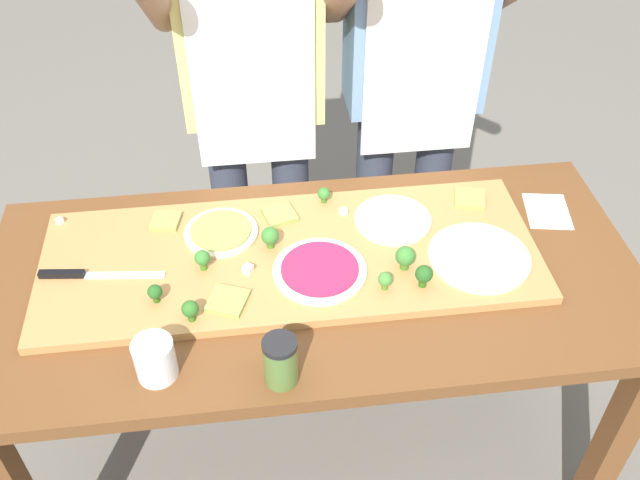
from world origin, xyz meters
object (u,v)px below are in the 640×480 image
prep_table (315,304)px  broccoli_floret_center_right (385,280)px  pizza_slice_near_right (470,198)px  cook_right (414,73)px  recipe_note (547,211)px  broccoli_floret_front_left (324,194)px  pizza_whole_beet_magenta (320,270)px  pizza_whole_cheese_artichoke (479,257)px  broccoli_floret_front_mid (270,236)px  pizza_slice_near_left (166,221)px  broccoli_floret_back_mid (190,310)px  cheese_crumble_b (60,221)px  cheese_crumble_c (248,268)px  cheese_crumble_a (343,211)px  broccoli_floret_back_left (424,275)px  chefs_knife (84,274)px  broccoli_floret_front_right (405,257)px  broccoli_floret_back_right (155,292)px  pizza_slice_center (228,301)px  pizza_whole_white_garlic (393,219)px  flour_cup (155,361)px  pizza_slice_far_right (280,214)px  broccoli_floret_center_left (202,259)px  sauce_jar (281,361)px  cook_left (253,83)px  pizza_whole_pesto_green (221,232)px

prep_table → broccoli_floret_center_right: (0.16, -0.09, 0.16)m
pizza_slice_near_right → cook_right: 0.43m
recipe_note → broccoli_floret_front_left: bearing=171.6°
pizza_whole_beet_magenta → pizza_whole_cheese_artichoke: bearing=-0.2°
broccoli_floret_front_mid → prep_table: bearing=-40.7°
pizza_slice_near_right → cook_right: size_ratio=0.05×
pizza_slice_near_left → broccoli_floret_back_mid: size_ratio=1.30×
cheese_crumble_b → cook_right: 1.09m
cheese_crumble_c → cook_right: 0.81m
pizza_slice_near_right → cheese_crumble_a: 0.35m
broccoli_floret_back_mid → pizza_whole_cheese_artichoke: bearing=9.2°
broccoli_floret_front_left → broccoli_floret_back_left: size_ratio=0.77×
prep_table → recipe_note: size_ratio=10.91×
chefs_knife → pizza_slice_near_right: bearing=9.6°
broccoli_floret_front_right → pizza_whole_beet_magenta: bearing=177.2°
broccoli_floret_front_right → recipe_note: (0.44, 0.19, -0.06)m
broccoli_floret_front_mid → broccoli_floret_back_mid: bearing=-131.2°
chefs_knife → cheese_crumble_b: 0.23m
broccoli_floret_back_right → cook_right: cook_right is taller
cheese_crumble_b → pizza_slice_center: bearing=-38.3°
broccoli_floret_center_right → cheese_crumble_c: size_ratio=2.24×
pizza_whole_beet_magenta → pizza_whole_white_garlic: 0.27m
chefs_knife → broccoli_floret_back_left: size_ratio=5.10×
prep_table → broccoli_floret_back_left: (0.25, -0.10, 0.17)m
cheese_crumble_b → cheese_crumble_c: size_ratio=0.71×
flour_cup → pizza_slice_near_right: bearing=29.7°
broccoli_floret_front_left → recipe_note: bearing=-8.4°
flour_cup → pizza_whole_beet_magenta: bearing=32.3°
cheese_crumble_b → cook_right: size_ratio=0.01×
pizza_slice_far_right → pizza_slice_near_right: bearing=0.4°
pizza_slice_far_right → cheese_crumble_a: 0.17m
broccoli_floret_center_left → cheese_crumble_a: bearing=23.9°
pizza_slice_center → broccoli_floret_center_right: (0.37, -0.00, 0.02)m
pizza_whole_white_garlic → broccoli_floret_back_right: size_ratio=4.19×
pizza_slice_far_right → cheese_crumble_c: bearing=-115.2°
broccoli_floret_back_left → cheese_crumble_a: 0.32m
pizza_whole_beet_magenta → broccoli_floret_back_left: (0.24, -0.07, 0.03)m
broccoli_floret_center_left → cook_right: cook_right is taller
flour_cup → sauce_jar: 0.27m
cheese_crumble_b → pizza_whole_cheese_artichoke: bearing=-14.3°
pizza_slice_near_left → broccoli_floret_front_right: bearing=-22.7°
recipe_note → pizza_slice_near_left: bearing=177.0°
recipe_note → cook_left: 0.91m
broccoli_floret_front_left → broccoli_floret_center_left: broccoli_floret_center_left is taller
broccoli_floret_front_right → pizza_whole_pesto_green: bearing=157.7°
sauce_jar → broccoli_floret_front_left: bearing=73.7°
cook_left → pizza_slice_near_right: bearing=-34.7°
prep_table → pizza_whole_white_garlic: pizza_whole_white_garlic is taller
cheese_crumble_c → pizza_whole_cheese_artichoke: bearing=-2.7°
broccoli_floret_back_left → pizza_whole_beet_magenta: bearing=162.6°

